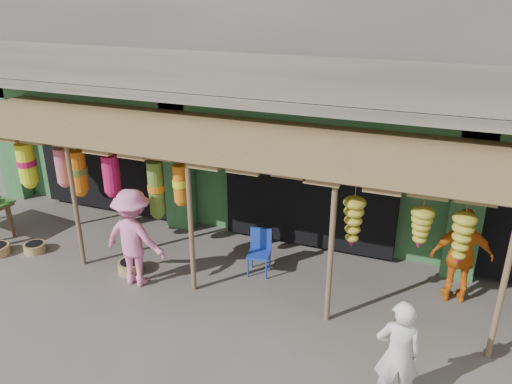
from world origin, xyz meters
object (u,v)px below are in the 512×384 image
(blue_chair, at_px, (260,249))
(person_shopper, at_px, (134,238))
(person_vendor, at_px, (462,256))
(person_front, at_px, (398,354))

(blue_chair, height_order, person_shopper, person_shopper)
(person_vendor, relative_size, person_shopper, 0.93)
(person_vendor, xyz_separation_m, person_shopper, (-5.59, -1.58, 0.06))
(person_front, bearing_deg, blue_chair, -52.40)
(blue_chair, bearing_deg, person_vendor, -3.08)
(blue_chair, relative_size, person_shopper, 0.47)
(person_front, relative_size, person_vendor, 0.91)
(blue_chair, distance_m, person_front, 3.78)
(person_front, xyz_separation_m, person_vendor, (0.74, 2.85, 0.08))
(person_front, bearing_deg, person_shopper, -26.07)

